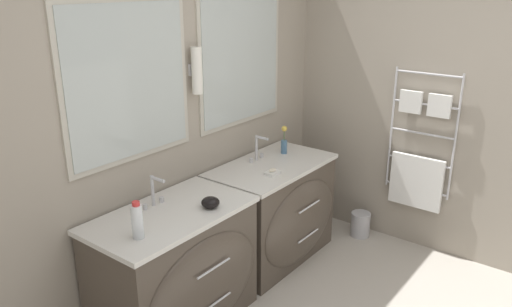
% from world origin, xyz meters
% --- Properties ---
extents(wall_back, '(5.12, 0.16, 2.60)m').
position_xyz_m(wall_back, '(0.01, 1.68, 1.32)').
color(wall_back, '#9E9384').
rests_on(wall_back, ground_plane).
extents(wall_right, '(0.13, 3.47, 2.60)m').
position_xyz_m(wall_right, '(1.79, 0.74, 1.29)').
color(wall_right, '#9E9384').
rests_on(wall_right, ground_plane).
extents(vanity_left, '(1.07, 0.66, 0.82)m').
position_xyz_m(vanity_left, '(-0.27, 1.30, 0.42)').
color(vanity_left, '#4C4238').
rests_on(vanity_left, ground_plane).
extents(vanity_right, '(1.07, 0.66, 0.82)m').
position_xyz_m(vanity_right, '(0.83, 1.30, 0.42)').
color(vanity_right, '#4C4238').
rests_on(vanity_right, ground_plane).
extents(faucet_left, '(0.17, 0.13, 0.21)m').
position_xyz_m(faucet_left, '(-0.27, 1.48, 0.92)').
color(faucet_left, silver).
rests_on(faucet_left, vanity_left).
extents(faucet_right, '(0.17, 0.13, 0.21)m').
position_xyz_m(faucet_right, '(0.83, 1.48, 0.92)').
color(faucet_right, silver).
rests_on(faucet_right, vanity_right).
extents(toiletry_bottle, '(0.07, 0.07, 0.22)m').
position_xyz_m(toiletry_bottle, '(-0.60, 1.24, 0.93)').
color(toiletry_bottle, silver).
rests_on(toiletry_bottle, vanity_left).
extents(amenity_bowl, '(0.12, 0.12, 0.07)m').
position_xyz_m(amenity_bowl, '(-0.06, 1.18, 0.86)').
color(amenity_bowl, black).
rests_on(amenity_bowl, vanity_left).
extents(flower_vase, '(0.05, 0.05, 0.24)m').
position_xyz_m(flower_vase, '(1.10, 1.41, 0.92)').
color(flower_vase, teal).
rests_on(flower_vase, vanity_right).
extents(soap_dish, '(0.11, 0.08, 0.04)m').
position_xyz_m(soap_dish, '(0.65, 1.20, 0.84)').
color(soap_dish, white).
rests_on(soap_dish, vanity_right).
extents(waste_bin, '(0.18, 0.18, 0.22)m').
position_xyz_m(waste_bin, '(1.60, 0.90, 0.12)').
color(waste_bin, '#B7B7BC').
rests_on(waste_bin, ground_plane).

